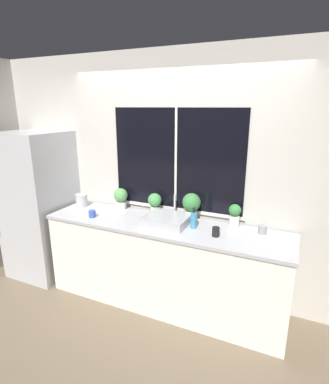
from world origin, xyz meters
TOP-DOWN VIEW (x-y plane):
  - ground_plane at (0.00, 0.00)m, footprint 14.00×14.00m
  - wall_back at (0.00, 0.67)m, footprint 8.00×0.09m
  - wall_left at (-2.36, 1.50)m, footprint 0.06×7.00m
  - counter at (0.00, 0.30)m, footprint 2.61×0.63m
  - refrigerator at (-1.72, 0.29)m, footprint 0.73×0.74m
  - sink at (0.03, 0.33)m, footprint 0.45×0.43m
  - potted_plant_far_left at (-0.66, 0.54)m, footprint 0.16×0.16m
  - potted_plant_center_left at (-0.21, 0.54)m, footprint 0.15×0.15m
  - potted_plant_center_right at (0.22, 0.54)m, footprint 0.19×0.19m
  - potted_plant_far_right at (0.69, 0.54)m, footprint 0.12×0.12m
  - soap_bottle at (0.32, 0.33)m, footprint 0.06×0.06m
  - mug_grey at (0.97, 0.48)m, footprint 0.08×0.08m
  - mug_black at (0.58, 0.23)m, footprint 0.07×0.07m
  - mug_blue at (-0.80, 0.17)m, footprint 0.08×0.08m
  - kettle at (-1.15, 0.42)m, footprint 0.14×0.14m

SIDE VIEW (x-z plane):
  - ground_plane at x=0.00m, z-range 0.00..0.00m
  - counter at x=0.00m, z-range 0.00..0.94m
  - refrigerator at x=-1.72m, z-range 0.00..1.83m
  - mug_blue at x=-0.80m, z-range 0.94..1.02m
  - mug_grey at x=0.97m, z-range 0.94..1.02m
  - mug_black at x=0.58m, z-range 0.94..1.03m
  - sink at x=0.03m, z-range 0.86..1.11m
  - kettle at x=-1.15m, z-range 0.94..1.11m
  - soap_bottle at x=0.32m, z-range 0.92..1.14m
  - potted_plant_far_right at x=0.69m, z-range 0.95..1.19m
  - potted_plant_far_left at x=-0.66m, z-range 0.95..1.21m
  - potted_plant_center_left at x=-0.21m, z-range 0.96..1.21m
  - potted_plant_center_right at x=0.22m, z-range 0.96..1.26m
  - wall_left at x=-2.36m, z-range 0.00..2.70m
  - wall_back at x=0.00m, z-range 0.00..2.70m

